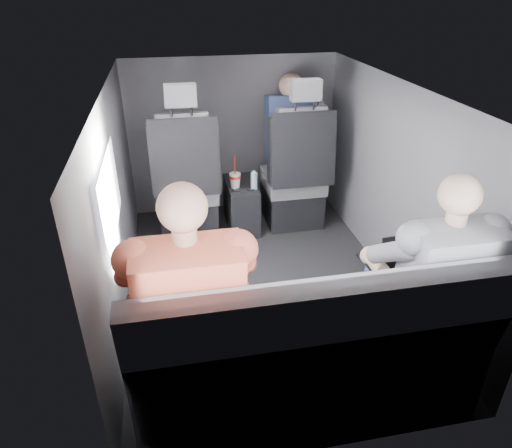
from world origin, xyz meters
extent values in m
plane|color=black|center=(0.00, 0.00, 0.00)|extent=(2.60, 2.60, 0.00)
plane|color=#B2B2AD|center=(0.00, 0.00, 1.35)|extent=(2.60, 2.60, 0.00)
cube|color=#56565B|center=(-0.90, 0.00, 0.68)|extent=(0.02, 2.60, 1.35)
cube|color=#56565B|center=(0.90, 0.00, 0.68)|extent=(0.02, 2.60, 1.35)
cube|color=#56565B|center=(0.00, 1.30, 0.68)|extent=(1.80, 0.02, 1.35)
cube|color=#56565B|center=(0.00, -1.30, 0.68)|extent=(1.80, 0.02, 1.35)
cube|color=white|center=(-0.88, -0.30, 0.90)|extent=(0.02, 0.75, 0.42)
cube|color=black|center=(0.45, 0.67, 0.80)|extent=(0.35, 0.11, 0.59)
cube|color=black|center=(-0.45, 0.92, 0.15)|extent=(0.46, 0.48, 0.30)
cube|color=slate|center=(-0.45, 0.90, 0.38)|extent=(0.48, 0.46, 0.14)
cube|color=slate|center=(-0.45, 0.70, 0.75)|extent=(0.38, 0.18, 0.61)
cube|color=black|center=(-0.67, 0.70, 0.72)|extent=(0.08, 0.21, 0.53)
cube|color=black|center=(-0.23, 0.70, 0.72)|extent=(0.08, 0.21, 0.53)
cube|color=black|center=(-0.45, 0.64, 0.74)|extent=(0.50, 0.11, 0.58)
cube|color=slate|center=(-0.45, 0.66, 1.19)|extent=(0.22, 0.10, 0.15)
cube|color=black|center=(0.45, 0.92, 0.15)|extent=(0.46, 0.48, 0.30)
cube|color=slate|center=(0.45, 0.90, 0.38)|extent=(0.48, 0.46, 0.14)
cube|color=slate|center=(0.45, 0.70, 0.75)|extent=(0.38, 0.18, 0.61)
cube|color=black|center=(0.23, 0.70, 0.72)|extent=(0.08, 0.21, 0.53)
cube|color=black|center=(0.67, 0.70, 0.72)|extent=(0.08, 0.21, 0.53)
cube|color=black|center=(0.45, 0.64, 0.74)|extent=(0.50, 0.11, 0.58)
cube|color=slate|center=(0.45, 0.66, 1.19)|extent=(0.22, 0.10, 0.15)
cube|color=black|center=(0.00, 0.88, 0.20)|extent=(0.24, 0.48, 0.40)
cylinder|color=black|center=(-0.05, 0.76, 0.41)|extent=(0.09, 0.09, 0.01)
cylinder|color=black|center=(0.06, 0.76, 0.41)|extent=(0.09, 0.09, 0.01)
cube|color=slate|center=(0.00, -1.02, 0.23)|extent=(1.60, 0.50, 0.45)
cube|color=slate|center=(0.00, -1.25, 0.68)|extent=(1.60, 0.17, 0.47)
cylinder|color=red|center=(-0.06, 0.79, 0.50)|extent=(0.09, 0.09, 0.02)
cylinder|color=white|center=(-0.06, 0.79, 0.52)|extent=(0.09, 0.09, 0.01)
cylinder|color=red|center=(-0.06, 0.79, 0.60)|extent=(0.01, 0.01, 0.15)
cylinder|color=#A0BCD9|center=(0.08, 0.75, 0.47)|extent=(0.05, 0.05, 0.13)
cylinder|color=#A0BCD9|center=(0.08, 0.75, 0.54)|extent=(0.03, 0.03, 0.02)
cube|color=silver|center=(-0.55, -0.79, 0.59)|extent=(0.34, 0.27, 0.02)
cube|color=silver|center=(-0.55, -0.80, 0.60)|extent=(0.27, 0.16, 0.00)
cube|color=silver|center=(-0.55, -0.72, 0.60)|extent=(0.10, 0.06, 0.00)
cube|color=silver|center=(-0.55, -0.93, 0.71)|extent=(0.32, 0.11, 0.22)
cube|color=white|center=(-0.55, -0.92, 0.71)|extent=(0.28, 0.09, 0.19)
cube|color=black|center=(0.57, -0.72, 0.59)|extent=(0.37, 0.27, 0.02)
cube|color=black|center=(0.57, -0.74, 0.60)|extent=(0.30, 0.16, 0.00)
cube|color=black|center=(0.57, -0.65, 0.60)|extent=(0.11, 0.06, 0.00)
cube|color=black|center=(0.57, -0.88, 0.71)|extent=(0.35, 0.10, 0.23)
cube|color=white|center=(0.57, -0.87, 0.71)|extent=(0.31, 0.08, 0.20)
cube|color=#2F2F34|center=(-0.64, -0.90, 0.52)|extent=(0.16, 0.46, 0.13)
cube|color=#2F2F34|center=(-0.41, -0.90, 0.52)|extent=(0.16, 0.46, 0.13)
cube|color=#2F2F34|center=(-0.64, -0.66, 0.23)|extent=(0.13, 0.13, 0.45)
cube|color=#2F2F34|center=(-0.41, -0.66, 0.23)|extent=(0.13, 0.13, 0.45)
cube|color=#CF6144|center=(-0.53, -1.10, 0.77)|extent=(0.42, 0.28, 0.56)
sphere|color=tan|center=(-0.53, -1.07, 1.18)|extent=(0.19, 0.19, 0.19)
cylinder|color=tan|center=(-0.74, -0.82, 0.68)|extent=(0.12, 0.29, 0.12)
cylinder|color=tan|center=(-0.32, -0.82, 0.68)|extent=(0.12, 0.29, 0.12)
cube|color=navy|center=(0.48, -0.90, 0.51)|extent=(0.15, 0.43, 0.13)
cube|color=navy|center=(0.70, -0.90, 0.51)|extent=(0.15, 0.43, 0.13)
cube|color=navy|center=(0.48, -0.68, 0.23)|extent=(0.13, 0.13, 0.45)
cube|color=navy|center=(0.70, -0.68, 0.23)|extent=(0.13, 0.13, 0.45)
cube|color=slate|center=(0.59, -1.10, 0.75)|extent=(0.39, 0.26, 0.53)
sphere|color=#CBA68B|center=(0.59, -1.07, 1.13)|extent=(0.17, 0.17, 0.17)
cylinder|color=#CBA68B|center=(0.40, -0.82, 0.66)|extent=(0.11, 0.27, 0.12)
cylinder|color=#CBA68B|center=(0.78, -0.82, 0.66)|extent=(0.11, 0.27, 0.12)
cube|color=navy|center=(0.46, 1.08, 0.78)|extent=(0.40, 0.25, 0.58)
sphere|color=tan|center=(0.46, 1.10, 1.13)|extent=(0.20, 0.20, 0.20)
cube|color=navy|center=(0.46, 1.14, 0.49)|extent=(0.34, 0.40, 0.12)
camera|label=1|loc=(-0.55, -2.56, 1.91)|focal=32.00mm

